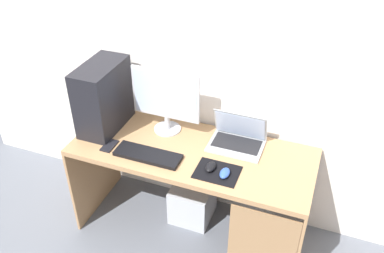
# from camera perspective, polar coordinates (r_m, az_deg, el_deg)

# --- Properties ---
(ground_plane) EXTENTS (8.00, 8.00, 0.00)m
(ground_plane) POSITION_cam_1_polar(r_m,az_deg,el_deg) (3.14, 0.00, -13.64)
(ground_plane) COLOR slate
(wall_back) EXTENTS (4.00, 0.05, 2.60)m
(wall_back) POSITION_cam_1_polar(r_m,az_deg,el_deg) (2.63, 2.79, 11.29)
(wall_back) COLOR silver
(wall_back) RESTS_ON ground_plane
(desk) EXTENTS (1.54, 0.61, 0.72)m
(desk) POSITION_cam_1_polar(r_m,az_deg,el_deg) (2.72, 0.30, -5.72)
(desk) COLOR #A37A51
(desk) RESTS_ON ground_plane
(pc_tower) EXTENTS (0.22, 0.42, 0.46)m
(pc_tower) POSITION_cam_1_polar(r_m,az_deg,el_deg) (2.80, -12.02, 3.98)
(pc_tower) COLOR black
(pc_tower) RESTS_ON desk
(monitor) EXTENTS (0.46, 0.18, 0.45)m
(monitor) POSITION_cam_1_polar(r_m,az_deg,el_deg) (2.69, -3.60, 3.68)
(monitor) COLOR #B7BCC6
(monitor) RESTS_ON desk
(laptop) EXTENTS (0.34, 0.24, 0.22)m
(laptop) POSITION_cam_1_polar(r_m,az_deg,el_deg) (2.68, 6.21, -1.66)
(laptop) COLOR #9EA3A8
(laptop) RESTS_ON desk
(keyboard) EXTENTS (0.42, 0.14, 0.02)m
(keyboard) POSITION_cam_1_polar(r_m,az_deg,el_deg) (2.60, -6.03, -3.88)
(keyboard) COLOR black
(keyboard) RESTS_ON desk
(mousepad) EXTENTS (0.26, 0.20, 0.00)m
(mousepad) POSITION_cam_1_polar(r_m,az_deg,el_deg) (2.48, 3.46, -6.22)
(mousepad) COLOR black
(mousepad) RESTS_ON desk
(mouse_left) EXTENTS (0.06, 0.10, 0.03)m
(mouse_left) POSITION_cam_1_polar(r_m,az_deg,el_deg) (2.48, 2.56, -5.51)
(mouse_left) COLOR black
(mouse_left) RESTS_ON mousepad
(mouse_right) EXTENTS (0.06, 0.10, 0.03)m
(mouse_right) POSITION_cam_1_polar(r_m,az_deg,el_deg) (2.44, 4.49, -6.36)
(mouse_right) COLOR #2D51B2
(mouse_right) RESTS_ON mousepad
(cell_phone) EXTENTS (0.07, 0.13, 0.01)m
(cell_phone) POSITION_cam_1_polar(r_m,az_deg,el_deg) (2.72, -11.19, -2.57)
(cell_phone) COLOR black
(cell_phone) RESTS_ON desk
(subwoofer) EXTENTS (0.29, 0.29, 0.29)m
(subwoofer) POSITION_cam_1_polar(r_m,az_deg,el_deg) (3.12, 0.07, -10.20)
(subwoofer) COLOR #B7BCC6
(subwoofer) RESTS_ON ground_plane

